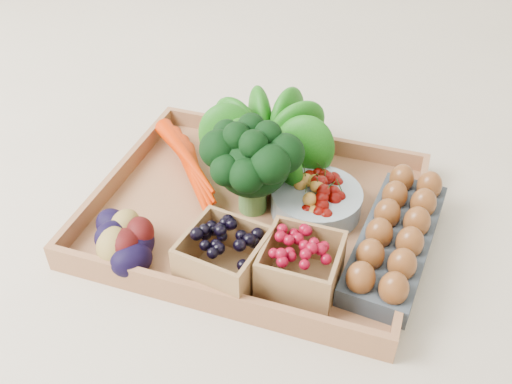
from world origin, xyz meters
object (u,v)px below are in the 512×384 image
(broccoli, at_px, (253,179))
(egg_carton, at_px, (395,242))
(tray, at_px, (256,215))
(cherry_bowl, at_px, (316,201))

(broccoli, relative_size, egg_carton, 0.54)
(tray, xyz_separation_m, broccoli, (-0.01, 0.01, 0.07))
(egg_carton, bearing_deg, tray, -178.30)
(cherry_bowl, relative_size, egg_carton, 0.52)
(broccoli, bearing_deg, egg_carton, -5.54)
(cherry_bowl, xyz_separation_m, egg_carton, (0.15, -0.06, -0.00))
(broccoli, relative_size, cherry_bowl, 1.04)
(tray, height_order, egg_carton, egg_carton)
(broccoli, distance_m, egg_carton, 0.26)
(cherry_bowl, height_order, egg_carton, cherry_bowl)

